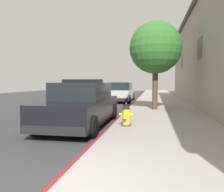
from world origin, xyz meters
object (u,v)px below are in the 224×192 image
object	(u,v)px
street_tree	(155,48)
fire_hydrant	(126,115)
police_cruiser	(82,105)
parked_car_silver_ahead	(121,92)

from	to	relation	value
street_tree	fire_hydrant	bearing A→B (deg)	-101.02
police_cruiser	street_tree	bearing A→B (deg)	57.77
street_tree	parked_car_silver_ahead	bearing A→B (deg)	112.74
police_cruiser	fire_hydrant	xyz separation A→B (m)	(1.69, -0.64, -0.23)
fire_hydrant	street_tree	world-z (taller)	street_tree
parked_car_silver_ahead	fire_hydrant	distance (m)	11.46
parked_car_silver_ahead	street_tree	size ratio (longest dim) A/B	1.07
police_cruiser	street_tree	world-z (taller)	street_tree
parked_car_silver_ahead	fire_hydrant	world-z (taller)	parked_car_silver_ahead
police_cruiser	fire_hydrant	bearing A→B (deg)	-20.76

